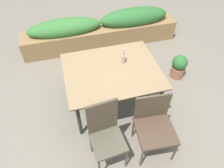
# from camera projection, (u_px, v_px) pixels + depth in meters

# --- Properties ---
(ground_plane) EXTENTS (12.00, 12.00, 0.00)m
(ground_plane) POSITION_uv_depth(u_px,v_px,m) (113.00, 98.00, 3.70)
(ground_plane) COLOR #756B5B
(dining_table) EXTENTS (1.42, 1.16, 0.72)m
(dining_table) POSITION_uv_depth(u_px,v_px,m) (112.00, 73.00, 3.17)
(dining_table) COLOR #8C704C
(dining_table) RESTS_ON ground
(chair_near_left) EXTENTS (0.44, 0.44, 1.01)m
(chair_near_left) POSITION_uv_depth(u_px,v_px,m) (106.00, 132.00, 2.59)
(chair_near_left) COLOR #4F4B3A
(chair_near_left) RESTS_ON ground
(chair_near_right) EXTENTS (0.53, 0.53, 0.88)m
(chair_near_right) POSITION_uv_depth(u_px,v_px,m) (154.00, 123.00, 2.75)
(chair_near_right) COLOR #4C3729
(chair_near_right) RESTS_ON ground
(flower_vase) EXTENTS (0.06, 0.06, 0.27)m
(flower_vase) POSITION_uv_depth(u_px,v_px,m) (123.00, 57.00, 3.17)
(flower_vase) COLOR tan
(flower_vase) RESTS_ON dining_table
(planter_box) EXTENTS (3.34, 0.51, 0.75)m
(planter_box) POSITION_uv_depth(u_px,v_px,m) (101.00, 30.00, 4.57)
(planter_box) COLOR olive
(planter_box) RESTS_ON ground
(potted_plant) EXTENTS (0.28, 0.28, 0.47)m
(potted_plant) POSITION_uv_depth(u_px,v_px,m) (179.00, 66.00, 3.91)
(potted_plant) COLOR #9E6047
(potted_plant) RESTS_ON ground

